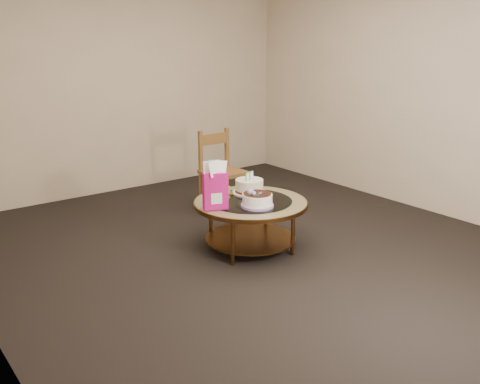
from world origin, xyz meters
TOP-DOWN VIEW (x-y plane):
  - ground at (0.00, 0.00)m, footprint 5.00×5.00m
  - room_walls at (0.00, 0.00)m, footprint 4.52×5.02m
  - coffee_table at (0.00, -0.00)m, footprint 1.02×1.02m
  - decorated_cake at (-0.07, -0.17)m, footprint 0.28×0.28m
  - cream_cake at (0.13, 0.19)m, footprint 0.32×0.32m
  - gift_bag at (-0.38, 0.01)m, footprint 0.23×0.20m
  - pillar_candle at (-0.06, 0.28)m, footprint 0.12×0.12m
  - dining_chair at (0.43, 1.06)m, footprint 0.42×0.42m

SIDE VIEW (x-z plane):
  - ground at x=0.00m, z-range 0.00..0.00m
  - coffee_table at x=0.00m, z-range 0.15..0.61m
  - dining_chair at x=0.43m, z-range 0.01..0.90m
  - pillar_candle at x=-0.06m, z-range 0.44..0.53m
  - decorated_cake at x=-0.07m, z-range 0.43..0.59m
  - cream_cake at x=0.13m, z-range 0.42..0.62m
  - gift_bag at x=-0.38m, z-range 0.46..0.86m
  - room_walls at x=0.00m, z-range 0.24..2.85m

